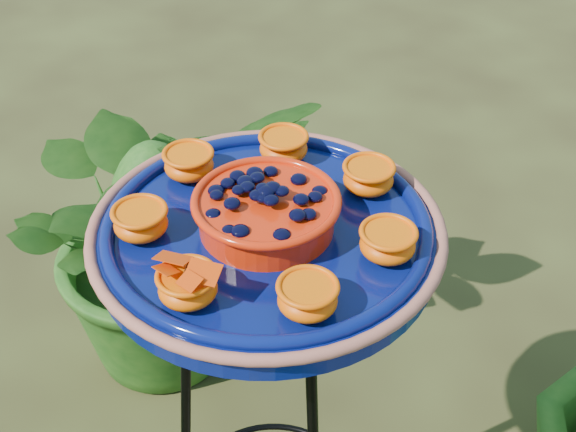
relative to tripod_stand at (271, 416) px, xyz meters
The scene contains 3 objects.
tripod_stand is the anchor object (origin of this frame).
feeder_dish 0.43m from the tripod_stand, 89.32° to the right, with size 0.53×0.53×0.12m.
shrub_back_left 0.82m from the tripod_stand, 146.56° to the left, with size 0.78×0.68×0.87m, color #1A4913.
Camera 1 is at (0.57, -0.62, 1.76)m, focal length 50.00 mm.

